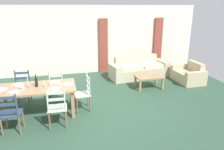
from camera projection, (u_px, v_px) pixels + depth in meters
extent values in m
cube|color=#2C4B38|center=(98.00, 107.00, 5.89)|extent=(9.60, 9.60, 0.02)
cube|color=silver|center=(83.00, 40.00, 8.52)|extent=(9.60, 0.16, 2.70)
cube|color=brown|center=(104.00, 46.00, 8.65)|extent=(0.35, 0.08, 2.20)
cube|color=brown|center=(158.00, 44.00, 9.18)|extent=(0.35, 0.08, 2.20)
cube|color=#9D7A57|center=(36.00, 88.00, 5.23)|extent=(1.90, 0.96, 0.05)
cube|color=#9D7A57|center=(73.00, 105.00, 5.19)|extent=(0.08, 0.08, 0.70)
cube|color=#9D7A57|center=(5.00, 99.00, 5.51)|extent=(0.08, 0.08, 0.70)
cube|color=#9D7A57|center=(71.00, 93.00, 5.89)|extent=(0.08, 0.08, 0.70)
cube|color=#30435F|center=(11.00, 113.00, 4.57)|extent=(0.44, 0.42, 0.03)
cylinder|color=brown|center=(6.00, 120.00, 4.77)|extent=(0.04, 0.04, 0.43)
cylinder|color=brown|center=(23.00, 118.00, 4.83)|extent=(0.04, 0.04, 0.43)
cylinder|color=brown|center=(2.00, 128.00, 4.45)|extent=(0.04, 0.04, 0.43)
cylinder|color=brown|center=(20.00, 126.00, 4.51)|extent=(0.04, 0.04, 0.43)
cylinder|color=#30435F|center=(16.00, 105.00, 4.36)|extent=(0.04, 0.04, 0.50)
cube|color=#30435F|center=(8.00, 111.00, 4.37)|extent=(0.38, 0.05, 0.06)
cube|color=#30435F|center=(7.00, 105.00, 4.32)|extent=(0.38, 0.05, 0.06)
cube|color=#30435F|center=(6.00, 98.00, 4.28)|extent=(0.38, 0.05, 0.06)
cube|color=silver|center=(57.00, 108.00, 4.81)|extent=(0.43, 0.41, 0.03)
cylinder|color=brown|center=(51.00, 114.00, 5.00)|extent=(0.04, 0.04, 0.43)
cylinder|color=brown|center=(66.00, 113.00, 5.07)|extent=(0.04, 0.04, 0.43)
cylinder|color=brown|center=(49.00, 121.00, 4.69)|extent=(0.04, 0.04, 0.43)
cylinder|color=brown|center=(66.00, 120.00, 4.76)|extent=(0.04, 0.04, 0.43)
cylinder|color=silver|center=(47.00, 101.00, 4.54)|extent=(0.04, 0.04, 0.50)
cylinder|color=silver|center=(65.00, 100.00, 4.60)|extent=(0.04, 0.04, 0.50)
cube|color=silver|center=(56.00, 106.00, 4.61)|extent=(0.38, 0.04, 0.06)
cube|color=silver|center=(56.00, 100.00, 4.56)|extent=(0.38, 0.04, 0.06)
cube|color=silver|center=(55.00, 93.00, 4.52)|extent=(0.38, 0.04, 0.06)
cube|color=navy|center=(22.00, 90.00, 5.87)|extent=(0.43, 0.41, 0.03)
cylinder|color=brown|center=(29.00, 99.00, 5.81)|extent=(0.04, 0.04, 0.43)
cylinder|color=brown|center=(15.00, 100.00, 5.74)|extent=(0.04, 0.04, 0.43)
cylinder|color=brown|center=(31.00, 94.00, 6.13)|extent=(0.04, 0.04, 0.43)
cylinder|color=brown|center=(18.00, 95.00, 6.06)|extent=(0.04, 0.04, 0.43)
cylinder|color=navy|center=(29.00, 78.00, 5.98)|extent=(0.04, 0.04, 0.50)
cylinder|color=navy|center=(16.00, 79.00, 5.91)|extent=(0.04, 0.04, 0.50)
cube|color=navy|center=(23.00, 83.00, 5.98)|extent=(0.38, 0.04, 0.06)
cube|color=navy|center=(22.00, 78.00, 5.94)|extent=(0.38, 0.04, 0.06)
cube|color=navy|center=(22.00, 73.00, 5.89)|extent=(0.38, 0.04, 0.06)
cube|color=beige|center=(56.00, 87.00, 6.04)|extent=(0.42, 0.40, 0.03)
cylinder|color=brown|center=(63.00, 96.00, 5.99)|extent=(0.04, 0.04, 0.43)
cylinder|color=brown|center=(50.00, 98.00, 5.91)|extent=(0.04, 0.04, 0.43)
cylinder|color=brown|center=(63.00, 92.00, 6.30)|extent=(0.04, 0.04, 0.43)
cylinder|color=brown|center=(51.00, 93.00, 6.23)|extent=(0.04, 0.04, 0.43)
cylinder|color=beige|center=(62.00, 76.00, 6.15)|extent=(0.04, 0.04, 0.50)
cylinder|color=beige|center=(49.00, 77.00, 6.07)|extent=(0.04, 0.04, 0.50)
cube|color=beige|center=(56.00, 81.00, 6.15)|extent=(0.38, 0.03, 0.06)
cube|color=beige|center=(55.00, 76.00, 6.11)|extent=(0.38, 0.03, 0.06)
cube|color=beige|center=(55.00, 71.00, 6.06)|extent=(0.38, 0.03, 0.06)
cylinder|color=brown|center=(1.00, 107.00, 5.35)|extent=(0.04, 0.04, 0.43)
cube|color=beige|center=(82.00, 94.00, 5.56)|extent=(0.42, 0.44, 0.03)
cylinder|color=brown|center=(77.00, 106.00, 5.42)|extent=(0.04, 0.04, 0.43)
cylinder|color=brown|center=(75.00, 100.00, 5.75)|extent=(0.04, 0.04, 0.43)
cylinder|color=brown|center=(90.00, 104.00, 5.51)|extent=(0.04, 0.04, 0.43)
cylinder|color=brown|center=(88.00, 99.00, 5.84)|extent=(0.04, 0.04, 0.43)
cylinder|color=beige|center=(89.00, 87.00, 5.36)|extent=(0.04, 0.04, 0.50)
cylinder|color=beige|center=(87.00, 82.00, 5.69)|extent=(0.04, 0.04, 0.50)
cube|color=beige|center=(88.00, 89.00, 5.57)|extent=(0.04, 0.38, 0.06)
cube|color=beige|center=(88.00, 83.00, 5.52)|extent=(0.04, 0.38, 0.06)
cube|color=beige|center=(88.00, 78.00, 5.47)|extent=(0.04, 0.38, 0.06)
cylinder|color=white|center=(15.00, 92.00, 4.89)|extent=(0.24, 0.24, 0.02)
cube|color=silver|center=(8.00, 93.00, 4.86)|extent=(0.03, 0.17, 0.01)
cylinder|color=white|center=(55.00, 89.00, 5.09)|extent=(0.24, 0.24, 0.02)
cube|color=silver|center=(48.00, 89.00, 5.06)|extent=(0.03, 0.17, 0.01)
cylinder|color=white|center=(18.00, 85.00, 5.35)|extent=(0.24, 0.24, 0.02)
cube|color=silver|center=(12.00, 85.00, 5.32)|extent=(0.02, 0.17, 0.01)
cylinder|color=white|center=(55.00, 82.00, 5.55)|extent=(0.24, 0.24, 0.02)
cube|color=silver|center=(49.00, 83.00, 5.52)|extent=(0.02, 0.17, 0.01)
cylinder|color=white|center=(2.00, 89.00, 5.05)|extent=(0.24, 0.24, 0.02)
cylinder|color=white|center=(68.00, 84.00, 5.40)|extent=(0.24, 0.24, 0.02)
cube|color=silver|center=(62.00, 85.00, 5.36)|extent=(0.03, 0.17, 0.01)
cylinder|color=black|center=(36.00, 82.00, 5.21)|extent=(0.07, 0.07, 0.22)
cylinder|color=black|center=(36.00, 77.00, 5.17)|extent=(0.02, 0.02, 0.08)
cylinder|color=black|center=(35.00, 75.00, 5.15)|extent=(0.03, 0.03, 0.02)
cylinder|color=white|center=(21.00, 90.00, 5.03)|extent=(0.06, 0.06, 0.01)
cylinder|color=white|center=(21.00, 88.00, 5.02)|extent=(0.01, 0.01, 0.07)
cone|color=white|center=(21.00, 85.00, 5.00)|extent=(0.06, 0.06, 0.08)
cylinder|color=white|center=(60.00, 87.00, 5.21)|extent=(0.06, 0.06, 0.01)
cylinder|color=white|center=(60.00, 86.00, 5.20)|extent=(0.01, 0.01, 0.07)
cone|color=white|center=(60.00, 83.00, 5.17)|extent=(0.06, 0.06, 0.08)
cylinder|color=beige|center=(50.00, 83.00, 5.36)|extent=(0.07, 0.07, 0.09)
cylinder|color=beige|center=(23.00, 87.00, 5.11)|extent=(0.07, 0.07, 0.09)
cylinder|color=#998C66|center=(28.00, 87.00, 5.20)|extent=(0.05, 0.05, 0.04)
cylinder|color=white|center=(28.00, 82.00, 5.16)|extent=(0.02, 0.02, 0.22)
cylinder|color=#998C66|center=(44.00, 86.00, 5.23)|extent=(0.05, 0.05, 0.04)
cylinder|color=white|center=(44.00, 83.00, 5.20)|extent=(0.02, 0.02, 0.13)
cube|color=#C0B391|center=(139.00, 72.00, 8.25)|extent=(1.90, 1.05, 0.40)
cube|color=#C0B391|center=(136.00, 65.00, 8.46)|extent=(1.81, 0.46, 0.80)
cube|color=#C0B391|center=(161.00, 67.00, 8.58)|extent=(0.35, 0.83, 0.58)
cube|color=#C0B391|center=(115.00, 73.00, 7.87)|extent=(0.35, 0.83, 0.58)
cube|color=beige|center=(150.00, 65.00, 8.29)|extent=(0.94, 0.76, 0.12)
cube|color=beige|center=(129.00, 67.00, 7.97)|extent=(0.94, 0.76, 0.12)
cube|color=#9D7A57|center=(149.00, 77.00, 7.11)|extent=(0.90, 0.56, 0.04)
cube|color=#9D7A57|center=(140.00, 86.00, 6.87)|extent=(0.06, 0.06, 0.38)
cube|color=#9D7A57|center=(163.00, 84.00, 7.05)|extent=(0.06, 0.06, 0.38)
cube|color=#9D7A57|center=(135.00, 81.00, 7.30)|extent=(0.06, 0.06, 0.38)
cube|color=#9D7A57|center=(157.00, 79.00, 7.48)|extent=(0.06, 0.06, 0.38)
cube|color=tan|center=(187.00, 77.00, 7.77)|extent=(0.81, 0.81, 0.38)
cube|color=tan|center=(195.00, 72.00, 7.79)|extent=(0.21, 0.80, 0.72)
cube|color=tan|center=(196.00, 79.00, 7.29)|extent=(0.80, 0.19, 0.52)
cube|color=tan|center=(180.00, 71.00, 8.20)|extent=(0.80, 0.19, 0.52)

